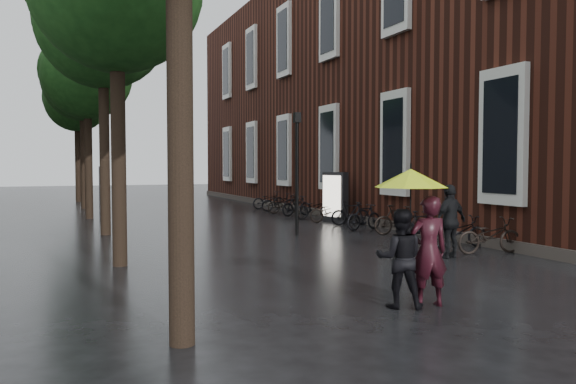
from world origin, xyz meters
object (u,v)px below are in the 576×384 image
pedestrian_walking (450,221)px  ad_lightbox (335,197)px  person_burgundy (428,251)px  parked_bicycles (337,212)px  person_black (400,258)px  lamp_post (297,161)px

pedestrian_walking → ad_lightbox: (1.37, 8.63, 0.10)m
person_burgundy → pedestrian_walking: bearing=-121.3°
parked_bicycles → person_burgundy: bearing=-111.2°
person_burgundy → pedestrian_walking: size_ratio=0.99×
person_black → lamp_post: 9.43m
ad_lightbox → person_black: bearing=-123.4°
lamp_post → parked_bicycles: bearing=43.6°
person_black → pedestrian_walking: bearing=-109.3°
person_black → ad_lightbox: (5.21, 12.16, 0.21)m
ad_lightbox → person_burgundy: bearing=-121.3°
person_burgundy → parked_bicycles: size_ratio=0.11×
person_black → pedestrian_walking: 5.21m
person_burgundy → lamp_post: (1.74, 9.13, 1.50)m
person_burgundy → parked_bicycles: (4.62, 11.88, -0.43)m
person_burgundy → ad_lightbox: bearing=-99.7°
ad_lightbox → lamp_post: (-3.00, -3.13, 1.39)m
parked_bicycles → ad_lightbox: 0.67m
pedestrian_walking → lamp_post: (-1.63, 5.50, 1.49)m
parked_bicycles → lamp_post: 4.42m
ad_lightbox → lamp_post: 4.55m
parked_bicycles → lamp_post: size_ratio=4.24×
lamp_post → ad_lightbox: bearing=46.2°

